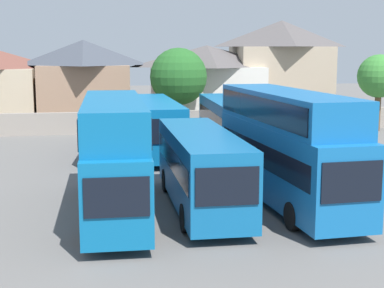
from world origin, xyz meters
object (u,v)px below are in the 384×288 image
at_px(bus_4, 111,126).
at_px(bus_2, 201,165).
at_px(bus_5, 155,124).
at_px(bus_6, 229,122).
at_px(house_terrace_right, 207,82).
at_px(bus_1, 114,150).
at_px(bus_3, 286,141).
at_px(house_terrace_far_right, 281,69).
at_px(house_terrace_centre, 84,81).
at_px(tree_left_of_lot, 379,77).
at_px(tree_behind_wall, 178,77).

bearing_deg(bus_4, bus_2, 19.08).
bearing_deg(bus_5, bus_2, 1.92).
bearing_deg(bus_4, bus_6, 94.33).
relative_size(bus_5, house_terrace_right, 1.11).
bearing_deg(house_terrace_right, bus_1, -107.44).
distance_m(bus_3, house_terrace_far_right, 33.04).
xyz_separation_m(house_terrace_centre, house_terrace_far_right, (19.25, 0.27, 0.98)).
height_order(tree_left_of_lot, tree_behind_wall, tree_behind_wall).
distance_m(bus_4, bus_6, 7.89).
xyz_separation_m(house_terrace_far_right, tree_behind_wall, (-11.06, -5.63, -0.43)).
bearing_deg(bus_5, bus_4, -94.43).
distance_m(bus_1, house_terrace_centre, 31.69).
xyz_separation_m(tree_left_of_lot, tree_behind_wall, (-16.36, 4.50, -0.08)).
relative_size(bus_2, bus_4, 0.98).
relative_size(bus_1, bus_5, 0.94).
xyz_separation_m(house_terrace_far_right, tree_left_of_lot, (5.30, -10.13, -0.35)).
bearing_deg(house_terrace_right, house_terrace_centre, 179.68).
height_order(bus_1, bus_6, bus_1).
bearing_deg(bus_4, tree_behind_wall, 157.81).
distance_m(bus_3, tree_left_of_lot, 26.25).
distance_m(bus_2, bus_3, 3.95).
xyz_separation_m(bus_5, house_terrace_right, (6.82, 17.65, 1.68)).
relative_size(bus_5, house_terrace_centre, 1.39).
bearing_deg(bus_3, house_terrace_far_right, 158.92).
relative_size(bus_2, bus_5, 0.88).
height_order(bus_5, tree_left_of_lot, tree_left_of_lot).
height_order(bus_4, tree_behind_wall, tree_behind_wall).
bearing_deg(bus_6, bus_4, -87.89).
distance_m(bus_4, tree_behind_wall, 13.90).
xyz_separation_m(bus_1, house_terrace_centre, (-1.80, 31.61, 1.23)).
distance_m(bus_3, bus_4, 15.55).
bearing_deg(bus_5, house_terrace_right, 158.22).
xyz_separation_m(bus_3, tree_behind_wall, (-1.16, 25.82, 1.67)).
xyz_separation_m(bus_1, bus_5, (3.10, 13.90, -0.70)).
xyz_separation_m(bus_1, tree_left_of_lot, (22.75, 21.76, 1.86)).
distance_m(bus_6, house_terrace_right, 17.70).
height_order(bus_2, bus_5, bus_5).
bearing_deg(bus_6, bus_5, -85.97).
height_order(bus_6, tree_behind_wall, tree_behind_wall).
height_order(bus_3, house_terrace_far_right, house_terrace_far_right).
relative_size(bus_2, bus_6, 0.90).
bearing_deg(house_terrace_far_right, house_terrace_right, -177.42).
relative_size(house_terrace_far_right, tree_left_of_lot, 1.50).
xyz_separation_m(bus_5, tree_left_of_lot, (19.66, 7.85, 2.56)).
height_order(bus_2, house_terrace_right, house_terrace_right).
height_order(bus_3, house_terrace_right, house_terrace_right).
distance_m(bus_2, tree_left_of_lot, 28.84).
xyz_separation_m(bus_1, house_terrace_far_right, (17.45, 31.89, 2.21)).
xyz_separation_m(house_terrace_centre, house_terrace_right, (11.71, -0.07, -0.25)).
height_order(bus_5, tree_behind_wall, tree_behind_wall).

